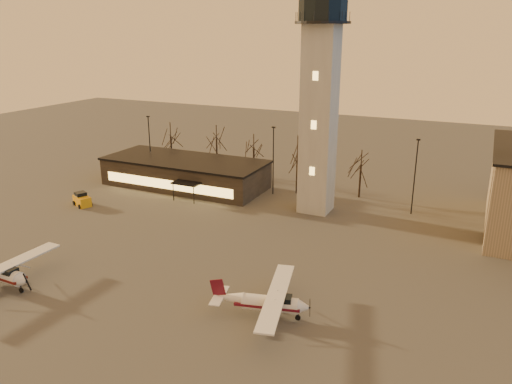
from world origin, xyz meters
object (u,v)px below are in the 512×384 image
Objects in this scene: service_cart at (82,201)px; cessna_rear at (3,276)px; control_tower at (320,88)px; cessna_front at (272,306)px; terminal at (185,173)px.

cessna_rear is at bearing -39.48° from service_cart.
control_tower reaches higher than cessna_front.
control_tower is 9.90× the size of service_cart.
control_tower is 35.92m from service_cart.
terminal is 16.18m from service_cart.
control_tower is 41.37m from cessna_rear.
service_cart is (-8.06, -13.95, -1.45)m from terminal.
cessna_rear is at bearing -86.59° from terminal.
service_cart is (-35.22, 14.95, -0.37)m from cessna_front.
cessna_front is 25.79m from cessna_rear.
terminal is at bearing 84.69° from service_cart.
control_tower is 2.73× the size of cessna_rear.
cessna_rear reaches higher than cessna_front.
control_tower is 26.24m from terminal.
terminal is 2.13× the size of cessna_rear.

